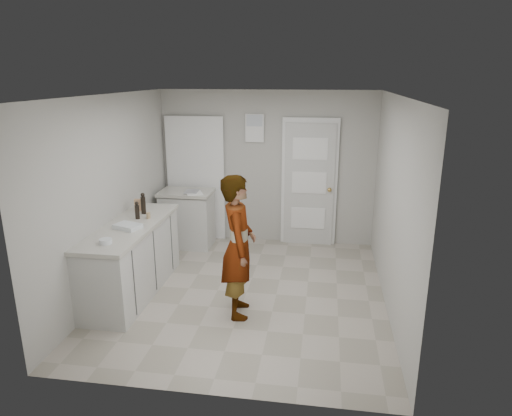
% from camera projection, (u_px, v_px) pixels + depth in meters
% --- Properties ---
extents(ground, '(4.00, 4.00, 0.00)m').
position_uv_depth(ground, '(247.00, 292.00, 5.94)').
color(ground, gray).
rests_on(ground, ground).
extents(room_shell, '(4.00, 4.00, 4.00)m').
position_uv_depth(room_shell, '(256.00, 182.00, 7.52)').
color(room_shell, '#B1AFA7').
rests_on(room_shell, ground).
extents(main_counter, '(0.64, 1.96, 0.93)m').
position_uv_depth(main_counter, '(132.00, 261.00, 5.84)').
color(main_counter, silver).
rests_on(main_counter, ground).
extents(side_counter, '(0.84, 0.61, 0.93)m').
position_uv_depth(side_counter, '(187.00, 220.00, 7.47)').
color(side_counter, silver).
rests_on(side_counter, ground).
extents(person, '(0.51, 0.68, 1.68)m').
position_uv_depth(person, '(238.00, 247.00, 5.20)').
color(person, silver).
rests_on(person, ground).
extents(cake_mix_box, '(0.11, 0.08, 0.17)m').
position_uv_depth(cake_mix_box, '(138.00, 205.00, 6.24)').
color(cake_mix_box, '#98694C').
rests_on(cake_mix_box, main_counter).
extents(spice_jar, '(0.05, 0.05, 0.08)m').
position_uv_depth(spice_jar, '(148.00, 215.00, 5.93)').
color(spice_jar, tan).
rests_on(spice_jar, main_counter).
extents(oil_cruet_a, '(0.06, 0.06, 0.23)m').
position_uv_depth(oil_cruet_a, '(137.00, 211.00, 5.89)').
color(oil_cruet_a, black).
rests_on(oil_cruet_a, main_counter).
extents(oil_cruet_b, '(0.06, 0.06, 0.29)m').
position_uv_depth(oil_cruet_b, '(143.00, 204.00, 6.10)').
color(oil_cruet_b, black).
rests_on(oil_cruet_b, main_counter).
extents(baking_dish, '(0.36, 0.30, 0.05)m').
position_uv_depth(baking_dish, '(128.00, 226.00, 5.55)').
color(baking_dish, silver).
rests_on(baking_dish, main_counter).
extents(egg_bowl, '(0.14, 0.14, 0.05)m').
position_uv_depth(egg_bowl, '(106.00, 241.00, 5.05)').
color(egg_bowl, silver).
rests_on(egg_bowl, main_counter).
extents(papers, '(0.35, 0.38, 0.01)m').
position_uv_depth(papers, '(194.00, 193.00, 7.19)').
color(papers, white).
rests_on(papers, side_counter).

